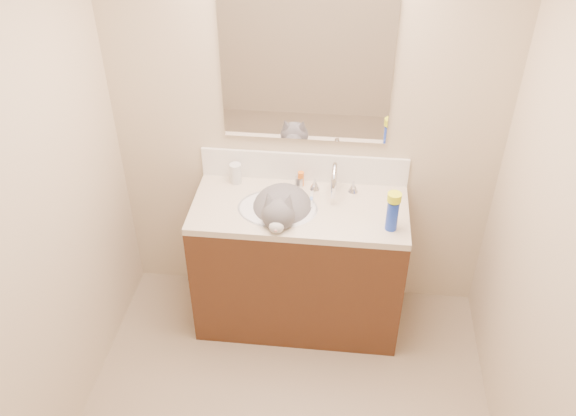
% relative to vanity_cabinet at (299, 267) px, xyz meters
% --- Properties ---
extents(room_shell, '(2.24, 2.54, 2.52)m').
position_rel_vanity_cabinet_xyz_m(room_shell, '(0.00, -0.97, 1.08)').
color(room_shell, '#C9B695').
rests_on(room_shell, ground).
extents(vanity_cabinet, '(1.20, 0.55, 0.82)m').
position_rel_vanity_cabinet_xyz_m(vanity_cabinet, '(0.00, 0.00, 0.00)').
color(vanity_cabinet, '#452413').
rests_on(vanity_cabinet, ground).
extents(counter_slab, '(1.20, 0.55, 0.04)m').
position_rel_vanity_cabinet_xyz_m(counter_slab, '(0.00, 0.00, 0.43)').
color(counter_slab, beige).
rests_on(counter_slab, vanity_cabinet).
extents(basin, '(0.45, 0.36, 0.14)m').
position_rel_vanity_cabinet_xyz_m(basin, '(-0.12, -0.03, 0.38)').
color(basin, white).
rests_on(basin, vanity_cabinet).
extents(faucet, '(0.28, 0.20, 0.21)m').
position_rel_vanity_cabinet_xyz_m(faucet, '(0.18, 0.14, 0.54)').
color(faucet, silver).
rests_on(faucet, counter_slab).
extents(cat, '(0.38, 0.48, 0.35)m').
position_rel_vanity_cabinet_xyz_m(cat, '(-0.09, -0.03, 0.44)').
color(cat, '#565356').
rests_on(cat, basin).
extents(backsplash, '(1.20, 0.02, 0.18)m').
position_rel_vanity_cabinet_xyz_m(backsplash, '(0.00, 0.26, 0.54)').
color(backsplash, white).
rests_on(backsplash, counter_slab).
extents(mirror, '(0.90, 0.02, 0.80)m').
position_rel_vanity_cabinet_xyz_m(mirror, '(0.00, 0.26, 1.13)').
color(mirror, white).
rests_on(mirror, room_shell).
extents(pill_bottle, '(0.08, 0.08, 0.12)m').
position_rel_vanity_cabinet_xyz_m(pill_bottle, '(-0.39, 0.20, 0.51)').
color(pill_bottle, silver).
rests_on(pill_bottle, counter_slab).
extents(pill_label, '(0.07, 0.07, 0.04)m').
position_rel_vanity_cabinet_xyz_m(pill_label, '(-0.39, 0.20, 0.49)').
color(pill_label, orange).
rests_on(pill_label, pill_bottle).
extents(silver_jar, '(0.06, 0.06, 0.06)m').
position_rel_vanity_cabinet_xyz_m(silver_jar, '(-0.02, 0.20, 0.48)').
color(silver_jar, '#B7B7BC').
rests_on(silver_jar, counter_slab).
extents(amber_bottle, '(0.05, 0.05, 0.09)m').
position_rel_vanity_cabinet_xyz_m(amber_bottle, '(-0.01, 0.20, 0.50)').
color(amber_bottle, orange).
rests_on(amber_bottle, counter_slab).
extents(toothbrush, '(0.02, 0.15, 0.01)m').
position_rel_vanity_cabinet_xyz_m(toothbrush, '(0.06, 0.06, 0.46)').
color(toothbrush, silver).
rests_on(toothbrush, counter_slab).
extents(toothbrush_head, '(0.02, 0.03, 0.02)m').
position_rel_vanity_cabinet_xyz_m(toothbrush_head, '(0.06, 0.06, 0.46)').
color(toothbrush_head, '#6B96E4').
rests_on(toothbrush_head, counter_slab).
extents(spray_can, '(0.06, 0.06, 0.17)m').
position_rel_vanity_cabinet_xyz_m(spray_can, '(0.50, -0.15, 0.54)').
color(spray_can, '#1B3ABE').
rests_on(spray_can, counter_slab).
extents(spray_cap, '(0.07, 0.07, 0.04)m').
position_rel_vanity_cabinet_xyz_m(spray_cap, '(0.50, -0.15, 0.65)').
color(spray_cap, '#DFED18').
rests_on(spray_cap, spray_can).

